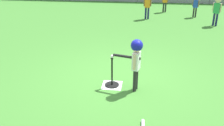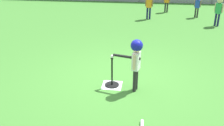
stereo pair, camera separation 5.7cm
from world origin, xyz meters
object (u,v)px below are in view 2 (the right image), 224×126
at_px(batter_child, 136,55).
at_px(fielder_near_left, 198,3).
at_px(baseball_on_tee, 112,56).
at_px(fielder_near_right, 219,8).
at_px(batting_tee, 112,81).
at_px(fielder_deep_center, 149,2).

distance_m(batter_child, fielder_near_left, 7.28).
height_order(baseball_on_tee, fielder_near_right, fielder_near_right).
distance_m(batting_tee, fielder_deep_center, 6.25).
bearing_deg(batting_tee, fielder_near_right, 57.74).
xyz_separation_m(batter_child, fielder_near_left, (2.33, 6.90, -0.20)).
xyz_separation_m(batting_tee, batter_child, (0.52, -0.14, 0.72)).
distance_m(baseball_on_tee, fielder_near_right, 6.41).
height_order(batting_tee, fielder_near_right, fielder_near_right).
bearing_deg(baseball_on_tee, batting_tee, 180.00).
distance_m(batting_tee, batter_child, 0.90).
relative_size(fielder_near_left, fielder_near_right, 0.86).
relative_size(baseball_on_tee, fielder_near_left, 0.08).
bearing_deg(fielder_deep_center, fielder_near_left, 15.61).
relative_size(batter_child, fielder_deep_center, 1.02).
height_order(batting_tee, batter_child, batter_child).
distance_m(fielder_near_left, fielder_deep_center, 2.19).
xyz_separation_m(fielder_near_right, fielder_deep_center, (-2.68, 0.75, 0.00)).
bearing_deg(batting_tee, batter_child, -14.76).
distance_m(batter_child, fielder_near_right, 6.27).
relative_size(fielder_near_right, fielder_deep_center, 1.00).
xyz_separation_m(batter_child, fielder_deep_center, (0.23, 6.31, -0.09)).
bearing_deg(fielder_deep_center, baseball_on_tee, -96.87).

